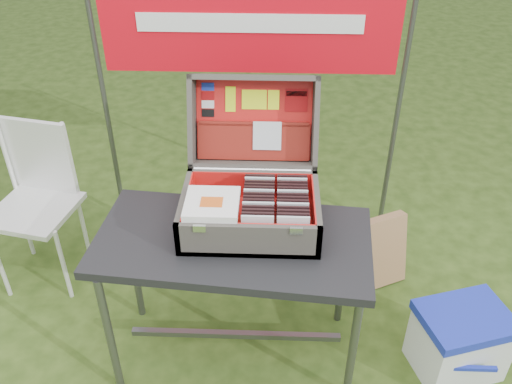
{
  "coord_description": "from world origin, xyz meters",
  "views": [
    {
      "loc": [
        0.14,
        -1.76,
        2.19
      ],
      "look_at": [
        0.07,
        0.1,
        0.9
      ],
      "focal_mm": 38.0,
      "sensor_mm": 36.0,
      "label": 1
    }
  ],
  "objects_px": {
    "table": "(235,299)",
    "cooler": "(459,341)",
    "chair": "(34,212)",
    "cardboard_box": "(373,254)",
    "suitcase": "(251,168)"
  },
  "relations": [
    {
      "from": "chair",
      "to": "cardboard_box",
      "type": "bearing_deg",
      "value": 11.84
    },
    {
      "from": "suitcase",
      "to": "chair",
      "type": "relative_size",
      "value": 0.65
    },
    {
      "from": "table",
      "to": "cooler",
      "type": "bearing_deg",
      "value": 2.65
    },
    {
      "from": "chair",
      "to": "cardboard_box",
      "type": "height_order",
      "value": "chair"
    },
    {
      "from": "table",
      "to": "suitcase",
      "type": "xyz_separation_m",
      "value": [
        0.07,
        0.14,
        0.62
      ]
    },
    {
      "from": "suitcase",
      "to": "cardboard_box",
      "type": "relative_size",
      "value": 1.39
    },
    {
      "from": "suitcase",
      "to": "cooler",
      "type": "height_order",
      "value": "suitcase"
    },
    {
      "from": "table",
      "to": "cooler",
      "type": "relative_size",
      "value": 2.9
    },
    {
      "from": "cooler",
      "to": "table",
      "type": "bearing_deg",
      "value": 160.2
    },
    {
      "from": "cardboard_box",
      "to": "chair",
      "type": "bearing_deg",
      "value": 154.31
    },
    {
      "from": "cooler",
      "to": "chair",
      "type": "xyz_separation_m",
      "value": [
        -2.16,
        0.56,
        0.27
      ]
    },
    {
      "from": "chair",
      "to": "table",
      "type": "bearing_deg",
      "value": -12.89
    },
    {
      "from": "table",
      "to": "cooler",
      "type": "xyz_separation_m",
      "value": [
        1.05,
        -0.05,
        -0.19
      ]
    },
    {
      "from": "suitcase",
      "to": "cardboard_box",
      "type": "height_order",
      "value": "suitcase"
    },
    {
      "from": "chair",
      "to": "cardboard_box",
      "type": "relative_size",
      "value": 2.14
    }
  ]
}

